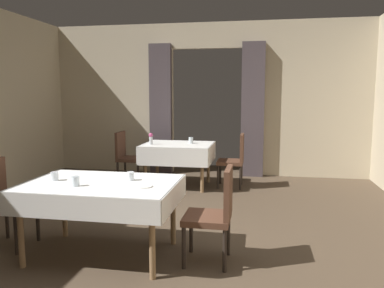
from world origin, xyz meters
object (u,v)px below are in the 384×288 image
(chair_mid_right, at_px, (216,210))
(glass_mid_b, at_px, (55,176))
(flower_vase_far, at_px, (151,138))
(dining_table_mid, at_px, (101,190))
(chair_far_left, at_px, (127,154))
(chair_mid_left, at_px, (2,199))
(glass_far_b, at_px, (191,140))
(chair_far_right, at_px, (235,158))
(glass_mid_c, at_px, (75,181))
(plate_mid_a, at_px, (143,186))
(glass_mid_d, at_px, (131,176))
(dining_table_far, at_px, (178,150))

(chair_mid_right, xyz_separation_m, glass_mid_b, (-1.62, -0.05, 0.28))
(glass_mid_b, relative_size, flower_vase_far, 0.45)
(dining_table_mid, distance_m, chair_far_left, 3.21)
(chair_mid_left, relative_size, flower_vase_far, 4.71)
(chair_far_left, relative_size, glass_far_b, 8.59)
(chair_far_right, xyz_separation_m, glass_far_b, (-0.78, -0.01, 0.29))
(chair_far_left, xyz_separation_m, chair_far_right, (1.97, -0.01, 0.00))
(dining_table_mid, bearing_deg, chair_far_right, 70.17)
(chair_mid_right, distance_m, chair_far_left, 3.65)
(glass_mid_b, bearing_deg, glass_far_b, 75.00)
(glass_mid_b, relative_size, glass_mid_c, 0.94)
(plate_mid_a, height_order, glass_mid_b, glass_mid_b)
(glass_mid_b, relative_size, glass_mid_d, 1.01)
(dining_table_far, height_order, plate_mid_a, plate_mid_a)
(dining_table_mid, distance_m, flower_vase_far, 2.84)
(flower_vase_far, bearing_deg, glass_mid_b, -93.54)
(flower_vase_far, bearing_deg, chair_mid_left, -106.49)
(glass_mid_c, bearing_deg, chair_far_right, 68.60)
(dining_table_mid, relative_size, chair_far_right, 1.61)
(glass_mid_b, xyz_separation_m, glass_far_b, (0.83, 3.09, 0.01))
(chair_mid_left, relative_size, glass_mid_c, 9.80)
(dining_table_mid, distance_m, glass_far_b, 3.09)
(chair_far_right, distance_m, glass_far_b, 0.83)
(chair_mid_right, height_order, chair_mid_left, same)
(flower_vase_far, distance_m, glass_far_b, 0.70)
(dining_table_far, bearing_deg, dining_table_mid, -92.43)
(chair_mid_left, bearing_deg, flower_vase_far, 73.51)
(chair_mid_right, relative_size, glass_mid_b, 10.44)
(glass_mid_d, height_order, glass_far_b, glass_far_b)
(chair_mid_right, distance_m, glass_far_b, 3.15)
(glass_mid_b, bearing_deg, flower_vase_far, 86.46)
(chair_far_left, relative_size, glass_mid_c, 9.80)
(chair_mid_left, bearing_deg, dining_table_far, 66.74)
(flower_vase_far, height_order, glass_far_b, flower_vase_far)
(chair_mid_right, bearing_deg, plate_mid_a, -168.57)
(flower_vase_far, bearing_deg, dining_table_mid, -83.62)
(glass_mid_c, height_order, glass_far_b, glass_far_b)
(chair_mid_right, distance_m, chair_far_right, 3.05)
(chair_far_left, xyz_separation_m, glass_mid_d, (1.12, -2.96, 0.28))
(flower_vase_far, xyz_separation_m, glass_far_b, (0.65, 0.26, -0.05))
(glass_mid_d, bearing_deg, glass_mid_b, -169.00)
(chair_mid_right, bearing_deg, dining_table_mid, -178.30)
(chair_mid_left, bearing_deg, chair_far_right, 53.57)
(dining_table_mid, height_order, glass_mid_b, glass_mid_b)
(flower_vase_far, bearing_deg, dining_table_far, 20.33)
(glass_mid_c, height_order, glass_mid_d, glass_mid_c)
(dining_table_mid, relative_size, glass_far_b, 13.87)
(dining_table_far, relative_size, chair_mid_right, 1.29)
(dining_table_mid, bearing_deg, glass_mid_c, -131.79)
(chair_far_right, relative_size, glass_mid_b, 10.44)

